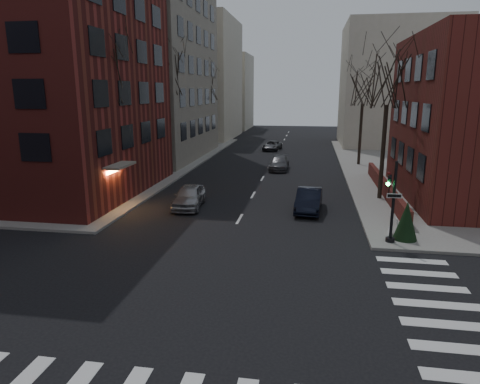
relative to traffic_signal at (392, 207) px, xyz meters
The scene contains 22 objects.
ground 12.15m from the traffic_signal, 131.43° to the right, with size 160.00×160.00×0.00m, color black.
sidewalk_far_left 42.53m from the traffic_signal, 150.37° to the left, with size 44.00×44.00×0.15m, color gray.
building_left_brick 25.61m from the traffic_signal, 162.24° to the left, with size 15.00×15.00×18.00m, color maroon.
building_left_tan 37.33m from the traffic_signal, 134.92° to the left, with size 18.00×18.00×28.00m, color gray.
low_wall_right 10.18m from the traffic_signal, 82.24° to the left, with size 0.35×16.00×1.00m, color #5A1D1A.
building_distant_la 51.89m from the traffic_signal, 116.50° to the left, with size 14.00×16.00×18.00m, color beige.
building_distant_ra 42.05m from the traffic_signal, 80.23° to the left, with size 14.00×14.00×16.00m, color beige.
building_distant_lb 66.59m from the traffic_signal, 108.38° to the left, with size 10.00×12.00×14.00m, color beige.
traffic_signal is the anchor object (origin of this frame).
tree_left_a 18.66m from the traffic_signal, 163.35° to the left, with size 4.18×4.18×10.26m.
tree_left_b 24.87m from the traffic_signal, 134.54° to the left, with size 4.40×4.40×10.80m.
tree_left_c 35.76m from the traffic_signal, 118.36° to the left, with size 3.96×3.96×9.72m.
tree_right_a 10.92m from the traffic_signal, 84.53° to the left, with size 3.96×3.96×9.72m.
tree_right_b 23.71m from the traffic_signal, 87.85° to the left, with size 3.74×3.74×9.18m.
streetlamp_near 20.86m from the traffic_signal, 141.13° to the left, with size 0.36×0.36×6.28m.
streetlamp_far 36.81m from the traffic_signal, 116.06° to the left, with size 0.36×0.36×6.28m.
parked_sedan 6.81m from the traffic_signal, 125.95° to the left, with size 1.49×4.27×1.41m, color black.
car_lane_silver 12.69m from the traffic_signal, 156.34° to the left, with size 1.71×4.25×1.45m, color #98989D.
car_lane_gray 20.61m from the traffic_signal, 109.42° to the left, with size 1.76×4.33×1.26m, color #404045.
car_lane_far 34.09m from the traffic_signal, 104.86° to the left, with size 1.91×4.15×1.15m, color #434348.
sandwich_board 1.80m from the traffic_signal, 69.69° to the left, with size 0.39×0.55×0.89m, color white.
evergreen_shrub 1.25m from the traffic_signal, 29.26° to the left, with size 1.16×1.16×1.93m, color black.
Camera 1 is at (3.96, -11.79, 7.40)m, focal length 32.00 mm.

